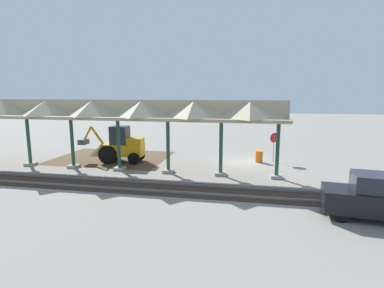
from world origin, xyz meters
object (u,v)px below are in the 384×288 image
at_px(stop_sign, 274,141).
at_px(distant_parked_car, 378,197).
at_px(traffic_barrel, 259,156).
at_px(backhoe, 121,146).

height_order(stop_sign, distant_parked_car, stop_sign).
relative_size(distant_parked_car, traffic_barrel, 4.87).
relative_size(stop_sign, distant_parked_car, 0.52).
bearing_deg(traffic_barrel, distant_parked_car, 114.62).
bearing_deg(backhoe, stop_sign, -168.85).
height_order(backhoe, distant_parked_car, backhoe).
height_order(stop_sign, backhoe, backhoe).
bearing_deg(backhoe, distant_parked_car, 151.92).
relative_size(stop_sign, backhoe, 0.44).
bearing_deg(distant_parked_car, backhoe, -28.08).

